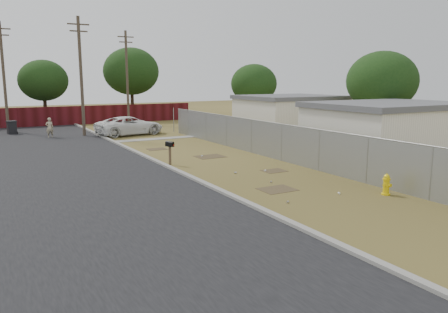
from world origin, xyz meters
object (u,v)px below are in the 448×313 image
mailbox (170,146)px  trash_bin (12,127)px  fire_hydrant (386,185)px  pickup_truck (130,126)px  pedestrian (50,128)px

mailbox → trash_bin: size_ratio=1.15×
fire_hydrant → trash_bin: size_ratio=0.79×
mailbox → pickup_truck: (1.88, 12.92, -0.23)m
fire_hydrant → mailbox: bearing=117.4°
fire_hydrant → pickup_truck: 22.70m
pickup_truck → pedestrian: size_ratio=3.52×
fire_hydrant → mailbox: mailbox is taller
pickup_truck → trash_bin: 9.61m
mailbox → pedestrian: (-3.88, 14.33, -0.21)m
pickup_truck → trash_bin: (-8.13, 5.11, -0.19)m
pickup_truck → trash_bin: bearing=47.7°
fire_hydrant → mailbox: (-4.97, 9.57, 0.58)m
pickup_truck → pedestrian: (-5.76, 1.41, 0.02)m
mailbox → trash_bin: 19.09m
pickup_truck → pedestrian: bearing=66.1°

